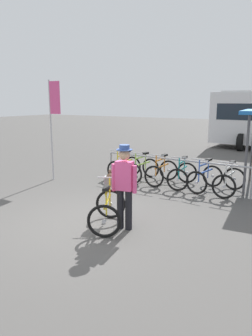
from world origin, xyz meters
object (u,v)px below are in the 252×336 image
(racked_bike_blue, at_px, (205,178))
(racked_bike_white, at_px, (229,181))
(racked_bike_teal, at_px, (182,175))
(featured_bicycle, at_px, (108,203))
(person_with_featured_bike, at_px, (124,184))
(banner_flag, at_px, (53,111))
(racked_bike_orange, at_px, (162,172))
(racked_bike_yellow, at_px, (124,167))
(racked_bike_lime, at_px, (142,169))

(racked_bike_blue, xyz_separation_m, racked_bike_white, (0.70, -0.03, -0.00))
(racked_bike_teal, distance_m, featured_bicycle, 3.66)
(featured_bicycle, height_order, person_with_featured_bike, person_with_featured_bike)
(banner_flag, bearing_deg, racked_bike_orange, 23.45)
(racked_bike_orange, bearing_deg, racked_bike_yellow, 177.71)
(racked_bike_teal, bearing_deg, featured_bicycle, -93.60)
(racked_bike_lime, relative_size, person_with_featured_bike, 0.67)
(racked_bike_lime, height_order, racked_bike_blue, same)
(racked_bike_blue, distance_m, racked_bike_white, 0.70)
(banner_flag, bearing_deg, racked_bike_teal, 19.17)
(racked_bike_lime, distance_m, person_with_featured_bike, 4.07)
(racked_bike_lime, height_order, racked_bike_teal, same)
(racked_bike_yellow, height_order, banner_flag, banner_flag)
(racked_bike_white, relative_size, banner_flag, 0.36)
(racked_bike_yellow, relative_size, banner_flag, 0.36)
(racked_bike_teal, height_order, featured_bicycle, featured_bicycle)
(racked_bike_blue, bearing_deg, racked_bike_lime, 177.71)
(racked_bike_orange, relative_size, person_with_featured_bike, 0.66)
(racked_bike_yellow, relative_size, racked_bike_orange, 1.00)
(featured_bicycle, bearing_deg, racked_bike_white, 65.64)
(racked_bike_white, relative_size, person_with_featured_bike, 0.66)
(racked_bike_yellow, distance_m, featured_bicycle, 4.18)
(racked_bike_orange, relative_size, racked_bike_white, 0.99)
(racked_bike_teal, distance_m, racked_bike_blue, 0.70)
(racked_bike_lime, relative_size, featured_bicycle, 0.92)
(racked_bike_white, bearing_deg, featured_bicycle, -114.36)
(person_with_featured_bike, bearing_deg, racked_bike_orange, 103.16)
(racked_bike_white, bearing_deg, racked_bike_orange, 177.71)
(racked_bike_teal, distance_m, racked_bike_white, 1.40)
(racked_bike_white, bearing_deg, person_with_featured_bike, -108.98)
(racked_bike_white, height_order, featured_bicycle, featured_bicycle)
(racked_bike_teal, distance_m, person_with_featured_bike, 3.70)
(banner_flag, bearing_deg, featured_bicycle, -32.59)
(racked_bike_blue, distance_m, featured_bicycle, 3.74)
(racked_bike_yellow, height_order, featured_bicycle, featured_bicycle)
(racked_bike_orange, distance_m, racked_bike_teal, 0.70)
(racked_bike_blue, height_order, featured_bicycle, featured_bicycle)
(racked_bike_teal, relative_size, racked_bike_blue, 0.97)
(racked_bike_orange, xyz_separation_m, racked_bike_blue, (1.40, -0.06, 0.00))
(racked_bike_lime, bearing_deg, racked_bike_white, -2.29)
(racked_bike_lime, xyz_separation_m, racked_bike_blue, (2.10, -0.08, -0.00))
(featured_bicycle, bearing_deg, racked_bike_yellow, 116.57)
(racked_bike_lime, distance_m, racked_bike_orange, 0.70)
(racked_bike_yellow, bearing_deg, person_with_featured_bike, -58.84)
(featured_bicycle, bearing_deg, racked_bike_lime, 107.50)
(racked_bike_teal, bearing_deg, person_with_featured_bike, -87.47)
(racked_bike_teal, xyz_separation_m, person_with_featured_bike, (0.16, -3.65, 0.58))
(racked_bike_yellow, xyz_separation_m, person_with_featured_bike, (2.26, -3.74, 0.58))
(featured_bicycle, distance_m, banner_flag, 4.64)
(racked_bike_blue, distance_m, person_with_featured_bike, 3.71)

